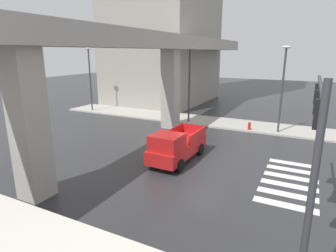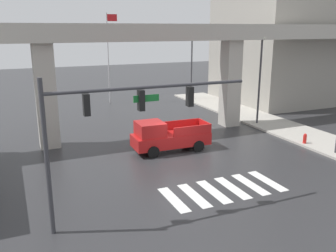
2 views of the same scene
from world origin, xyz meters
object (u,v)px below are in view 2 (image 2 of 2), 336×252
(traffic_signal_mast, at_px, (114,116))
(fire_hydrant, at_px, (305,139))
(street_lamp_mid_block, at_px, (260,71))
(street_lamp_far_north, at_px, (192,59))
(pickup_truck, at_px, (167,137))
(flagpole, at_px, (109,52))

(traffic_signal_mast, bearing_deg, fire_hydrant, 17.72)
(traffic_signal_mast, xyz_separation_m, street_lamp_mid_block, (15.15, 10.63, -0.01))
(fire_hydrant, bearing_deg, traffic_signal_mast, -162.28)
(street_lamp_far_north, height_order, fire_hydrant, street_lamp_far_north)
(pickup_truck, height_order, street_lamp_far_north, street_lamp_far_north)
(pickup_truck, height_order, fire_hydrant, pickup_truck)
(pickup_truck, distance_m, fire_hydrant, 9.68)
(street_lamp_mid_block, bearing_deg, street_lamp_far_north, 90.00)
(pickup_truck, relative_size, fire_hydrant, 6.05)
(pickup_truck, bearing_deg, fire_hydrant, -16.42)
(traffic_signal_mast, bearing_deg, street_lamp_far_north, 56.42)
(pickup_truck, relative_size, flagpole, 0.55)
(pickup_truck, xyz_separation_m, street_lamp_mid_block, (9.67, 3.19, 3.57))
(traffic_signal_mast, distance_m, street_lamp_mid_block, 18.51)
(flagpole, bearing_deg, fire_hydrant, -67.16)
(street_lamp_mid_block, xyz_separation_m, flagpole, (-8.84, 14.12, 0.94))
(street_lamp_far_north, distance_m, fire_hydrant, 18.58)
(pickup_truck, xyz_separation_m, traffic_signal_mast, (-5.48, -7.45, 3.57))
(street_lamp_mid_block, height_order, flagpole, flagpole)
(flagpole, bearing_deg, street_lamp_far_north, -12.25)
(fire_hydrant, relative_size, flagpole, 0.09)
(street_lamp_mid_block, height_order, fire_hydrant, street_lamp_mid_block)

